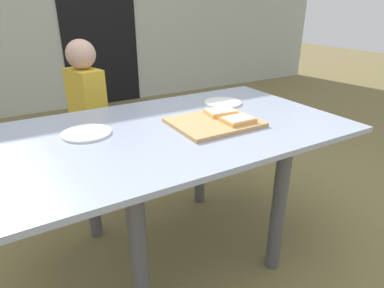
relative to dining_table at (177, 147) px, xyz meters
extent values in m
plane|color=olive|center=(0.00, 0.00, -0.59)|extent=(16.00, 16.00, 0.00)
cube|color=black|center=(0.51, 2.88, 0.41)|extent=(0.90, 0.02, 2.00)
cube|color=#95A1B8|center=(0.00, 0.00, 0.09)|extent=(1.50, 0.90, 0.02)
cylinder|color=#4C4C51|center=(-0.34, -0.34, -0.25)|extent=(0.06, 0.06, 0.66)
cylinder|color=#4C4C51|center=(0.34, -0.34, -0.25)|extent=(0.06, 0.06, 0.66)
cylinder|color=#4C4C51|center=(-0.34, 0.34, -0.25)|extent=(0.06, 0.06, 0.66)
cylinder|color=#4C4C51|center=(0.34, 0.34, -0.25)|extent=(0.06, 0.06, 0.66)
cube|color=tan|center=(0.16, -0.06, 0.11)|extent=(0.38, 0.31, 0.02)
cube|color=#E8A95B|center=(0.24, -0.13, 0.13)|extent=(0.14, 0.11, 0.02)
cube|color=beige|center=(0.24, -0.13, 0.14)|extent=(0.12, 0.09, 0.00)
cube|color=#E8A95B|center=(0.24, 0.00, 0.13)|extent=(0.15, 0.12, 0.02)
cube|color=beige|center=(0.24, 0.00, 0.14)|extent=(0.13, 0.11, 0.00)
cylinder|color=white|center=(0.39, 0.19, 0.11)|extent=(0.20, 0.20, 0.01)
cylinder|color=white|center=(-0.37, 0.11, 0.11)|extent=(0.20, 0.20, 0.01)
cylinder|color=#3F2555|center=(-0.22, 0.83, -0.33)|extent=(0.09, 0.09, 0.51)
cylinder|color=#3F2555|center=(-0.19, 0.70, -0.33)|extent=(0.09, 0.09, 0.51)
cube|color=gold|center=(-0.21, 0.77, 0.09)|extent=(0.20, 0.27, 0.33)
sphere|color=tan|center=(-0.21, 0.77, 0.34)|extent=(0.17, 0.17, 0.17)
camera|label=1|loc=(-0.64, -1.21, 0.61)|focal=30.65mm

